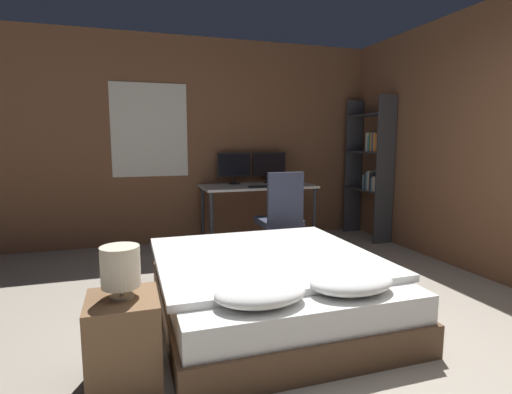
# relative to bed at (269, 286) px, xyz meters

# --- Properties ---
(wall_back) EXTENTS (12.00, 0.08, 2.70)m
(wall_back) POSITION_rel_bed_xyz_m (0.22, 2.59, 1.12)
(wall_back) COLOR brown
(wall_back) RESTS_ON ground_plane
(wall_side_right) EXTENTS (0.06, 12.00, 2.70)m
(wall_side_right) POSITION_rel_bed_xyz_m (2.37, 0.26, 1.12)
(wall_side_right) COLOR brown
(wall_side_right) RESTS_ON ground_plane
(bed) EXTENTS (1.68, 1.91, 0.54)m
(bed) POSITION_rel_bed_xyz_m (0.00, 0.00, 0.00)
(bed) COLOR brown
(bed) RESTS_ON ground_plane
(nightstand) EXTENTS (0.38, 0.41, 0.51)m
(nightstand) POSITION_rel_bed_xyz_m (-1.07, -0.61, 0.02)
(nightstand) COLOR brown
(nightstand) RESTS_ON ground_plane
(bedside_lamp) EXTENTS (0.21, 0.21, 0.29)m
(bedside_lamp) POSITION_rel_bed_xyz_m (-1.07, -0.61, 0.45)
(bedside_lamp) COLOR gray
(bedside_lamp) RESTS_ON nightstand
(desk) EXTENTS (1.47, 0.70, 0.78)m
(desk) POSITION_rel_bed_xyz_m (0.61, 2.17, 0.45)
(desk) COLOR beige
(desk) RESTS_ON ground_plane
(monitor_left) EXTENTS (0.47, 0.16, 0.42)m
(monitor_left) POSITION_rel_bed_xyz_m (0.36, 2.42, 0.79)
(monitor_left) COLOR black
(monitor_left) RESTS_ON desk
(monitor_right) EXTENTS (0.47, 0.16, 0.42)m
(monitor_right) POSITION_rel_bed_xyz_m (0.86, 2.42, 0.79)
(monitor_right) COLOR black
(monitor_right) RESTS_ON desk
(keyboard) EXTENTS (0.38, 0.13, 0.02)m
(keyboard) POSITION_rel_bed_xyz_m (0.61, 1.92, 0.55)
(keyboard) COLOR black
(keyboard) RESTS_ON desk
(computer_mouse) EXTENTS (0.07, 0.05, 0.04)m
(computer_mouse) POSITION_rel_bed_xyz_m (0.89, 1.92, 0.56)
(computer_mouse) COLOR black
(computer_mouse) RESTS_ON desk
(office_chair) EXTENTS (0.52, 0.52, 1.02)m
(office_chair) POSITION_rel_bed_xyz_m (0.63, 1.37, 0.17)
(office_chair) COLOR black
(office_chair) RESTS_ON ground_plane
(bookshelf) EXTENTS (0.27, 0.79, 1.94)m
(bookshelf) POSITION_rel_bed_xyz_m (2.19, 1.94, 0.82)
(bookshelf) COLOR #333338
(bookshelf) RESTS_ON ground_plane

